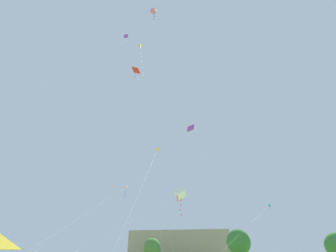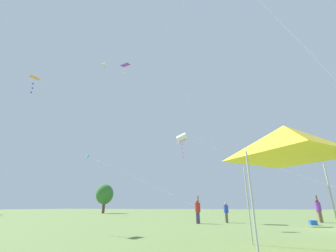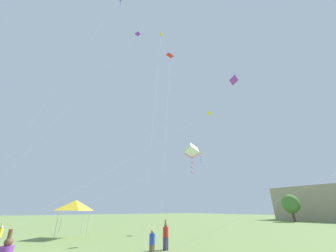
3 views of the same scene
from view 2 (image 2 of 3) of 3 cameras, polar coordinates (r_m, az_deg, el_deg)
The scene contains 11 objects.
tree_near_right at distance 47.87m, azimuth -15.79°, elevation -16.35°, with size 3.60×3.24×5.44m.
festival_tent at distance 8.02m, azimuth 27.87°, elevation -3.50°, with size 2.91×2.91×3.69m.
cooler_box at distance 20.02m, azimuth 32.92°, elevation -19.91°, with size 0.60×0.41×0.31m, color blue.
person_red_shirt at distance 18.77m, azimuth 7.56°, elevation -20.36°, with size 0.42×0.42×2.02m.
person_purple_shirt at distance 23.34m, azimuth 33.89°, elevation -17.13°, with size 0.43×0.43×2.10m.
person_blue_shirt at distance 20.06m, azimuth 14.58°, elevation -20.32°, with size 0.36×0.36×1.53m.
kite_orange_delta_0 at distance 20.40m, azimuth -30.33°, elevation 10.33°, with size 1.46×22.45×10.91m.
kite_purple_delta_2 at distance 28.94m, azimuth -10.68°, elevation 14.95°, with size 8.22×22.53×18.04m.
kite_white_box_4 at distance 21.62m, azimuth 3.62°, elevation -3.13°, with size 7.40×14.95×8.06m.
kite_cyan_diamond_5 at distance 40.19m, azimuth -19.53°, elevation -7.18°, with size 11.75×23.12×9.64m.
kite_yellow_delta_7 at distance 23.98m, azimuth -14.90°, elevation 14.55°, with size 1.93×21.06×15.12m.
Camera 2 is at (-15.60, 6.45, 1.21)m, focal length 24.00 mm.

